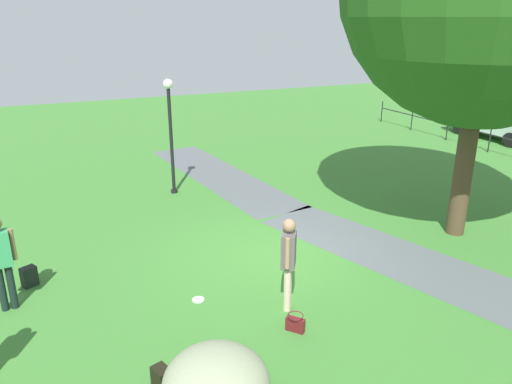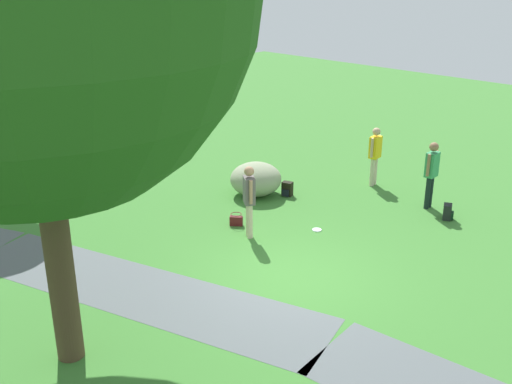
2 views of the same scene
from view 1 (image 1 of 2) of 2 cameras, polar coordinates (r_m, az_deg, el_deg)
ground_plane at (r=11.10m, az=2.70°, el=-7.16°), size 48.00×48.00×0.00m
footpath_segment_near at (r=16.53m, az=-4.35°, el=1.98°), size 8.15×2.66×0.01m
footpath_segment_mid at (r=11.12m, az=18.44°, el=-8.14°), size 8.17×4.12×0.01m
lamp_post at (r=14.48m, az=-9.93°, el=7.77°), size 0.28×0.28×3.38m
lawn_boulder at (r=6.93m, az=-4.63°, el=-21.28°), size 1.83×1.85×0.93m
woman_with_handbag at (r=8.71m, az=3.79°, el=-7.60°), size 0.44×0.40×1.75m
passerby_on_path at (r=9.73m, az=-27.55°, el=-6.69°), size 0.26×0.52×1.80m
handbag_on_grass at (r=8.56m, az=4.59°, el=-15.01°), size 0.38×0.38×0.31m
backpack_by_boulder at (r=7.49m, az=-10.80°, el=-20.68°), size 0.33×0.32×0.40m
spare_backpack_on_lawn at (r=10.75m, az=-24.89°, el=-8.91°), size 0.34×0.34×0.40m
frisbee_on_grass at (r=9.46m, az=-6.74°, el=-12.32°), size 0.23×0.23×0.02m
parked_wagon_silver at (r=23.94m, az=26.28°, el=7.53°), size 4.24×1.90×1.56m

